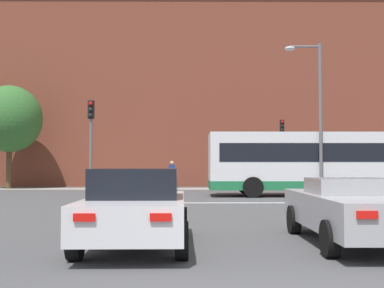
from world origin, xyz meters
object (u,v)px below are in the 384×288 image
at_px(bus_crossing_lead, 315,162).
at_px(pedestrian_waiting, 172,172).
at_px(car_saloon_left, 136,207).
at_px(traffic_light_near_left, 91,134).
at_px(car_roadster_right, 352,209).
at_px(street_lamp_junction, 315,104).
at_px(traffic_light_far_right, 282,143).

xyz_separation_m(bus_crossing_lead, pedestrian_waiting, (-7.53, 7.87, -0.61)).
xyz_separation_m(car_saloon_left, pedestrian_waiting, (-0.14, 22.89, 0.34)).
bearing_deg(traffic_light_near_left, car_roadster_right, -56.52).
xyz_separation_m(bus_crossing_lead, street_lamp_junction, (-0.37, -1.42, 2.77)).
distance_m(bus_crossing_lead, traffic_light_near_left, 11.25).
height_order(car_roadster_right, pedestrian_waiting, pedestrian_waiting).
bearing_deg(traffic_light_far_right, pedestrian_waiting, 171.47).
relative_size(car_saloon_left, traffic_light_far_right, 0.96).
bearing_deg(bus_crossing_lead, traffic_light_far_right, -177.10).
bearing_deg(car_saloon_left, pedestrian_waiting, 89.58).
bearing_deg(car_saloon_left, car_roadster_right, 3.62).
bearing_deg(street_lamp_junction, car_saloon_left, -117.33).
relative_size(car_roadster_right, traffic_light_near_left, 1.07).
height_order(car_saloon_left, traffic_light_far_right, traffic_light_far_right).
height_order(bus_crossing_lead, traffic_light_near_left, traffic_light_near_left).
xyz_separation_m(car_roadster_right, bus_crossing_lead, (3.13, 14.69, 1.02)).
distance_m(bus_crossing_lead, traffic_light_far_right, 6.92).
bearing_deg(street_lamp_junction, bus_crossing_lead, 75.48).
relative_size(traffic_light_near_left, street_lamp_junction, 0.59).
bearing_deg(car_roadster_right, street_lamp_junction, 78.59).
height_order(car_saloon_left, traffic_light_near_left, traffic_light_near_left).
bearing_deg(traffic_light_near_left, pedestrian_waiting, 74.15).
relative_size(car_saloon_left, pedestrian_waiting, 2.35).
distance_m(car_saloon_left, street_lamp_junction, 15.75).
relative_size(traffic_light_far_right, pedestrian_waiting, 2.45).
height_order(traffic_light_far_right, pedestrian_waiting, traffic_light_far_right).
bearing_deg(car_roadster_right, bus_crossing_lead, 78.32).
distance_m(car_saloon_left, car_roadster_right, 4.28).
bearing_deg(traffic_light_far_right, car_roadster_right, -97.40).
xyz_separation_m(car_saloon_left, bus_crossing_lead, (7.39, 15.02, 0.95)).
bearing_deg(car_roadster_right, car_saloon_left, -175.27).
xyz_separation_m(car_saloon_left, car_roadster_right, (4.26, 0.33, -0.08)).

